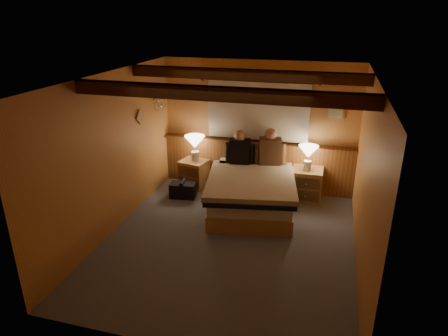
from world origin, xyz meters
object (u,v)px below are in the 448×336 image
at_px(bed, 251,192).
at_px(person_right, 270,149).
at_px(nightstand_right, 307,184).
at_px(duffel_bag, 183,190).
at_px(nightstand_left, 194,173).
at_px(person_left, 240,150).
at_px(lamp_left, 195,143).
at_px(lamp_right, 308,153).

bearing_deg(bed, person_right, 63.88).
bearing_deg(bed, nightstand_right, 26.73).
bearing_deg(nightstand_right, duffel_bag, -167.54).
distance_m(nightstand_left, person_left, 1.11).
bearing_deg(lamp_left, person_left, -6.96).
bearing_deg(lamp_right, duffel_bag, -167.99).
bearing_deg(nightstand_left, lamp_left, 3.14).
xyz_separation_m(bed, person_left, (-0.34, 0.57, 0.55)).
bearing_deg(nightstand_left, person_right, 11.55).
bearing_deg(lamp_right, person_left, -177.22).
relative_size(bed, person_left, 3.16).
bearing_deg(lamp_left, nightstand_right, -0.48).
height_order(person_left, duffel_bag, person_left).
xyz_separation_m(nightstand_right, person_right, (-0.69, 0.01, 0.60)).
distance_m(nightstand_right, person_left, 1.35).
distance_m(nightstand_left, nightstand_right, 2.14).
distance_m(nightstand_left, person_right, 1.59).
bearing_deg(duffel_bag, person_left, 14.30).
bearing_deg(lamp_right, nightstand_left, 178.50).
bearing_deg(nightstand_left, bed, -16.32).
xyz_separation_m(person_right, duffel_bag, (-1.49, -0.51, -0.75)).
bearing_deg(lamp_left, duffel_bag, -97.85).
bearing_deg(person_left, lamp_right, -1.96).
xyz_separation_m(bed, nightstand_right, (0.88, 0.66, -0.03)).
bearing_deg(duffel_bag, nightstand_right, 4.39).
height_order(bed, lamp_right, lamp_right).
bearing_deg(nightstand_right, nightstand_left, 179.09).
distance_m(lamp_left, lamp_right, 2.10).
xyz_separation_m(lamp_left, duffel_bag, (-0.07, -0.51, -0.73)).
xyz_separation_m(lamp_right, person_left, (-1.20, -0.06, -0.03)).
distance_m(bed, duffel_bag, 1.32).
relative_size(person_left, duffel_bag, 1.31).
bearing_deg(nightstand_left, nightstand_right, 11.38).
relative_size(lamp_left, person_left, 0.77).
xyz_separation_m(bed, lamp_left, (-1.23, 0.68, 0.55)).
xyz_separation_m(nightstand_left, duffel_bag, (-0.04, -0.52, -0.12)).
bearing_deg(nightstand_right, bed, -143.56).
xyz_separation_m(lamp_right, duffel_bag, (-2.17, -0.46, -0.76)).
height_order(nightstand_right, person_right, person_right).
relative_size(bed, lamp_left, 4.09).
xyz_separation_m(nightstand_right, duffel_bag, (-2.18, -0.49, -0.15)).
bearing_deg(nightstand_left, person_left, 4.97).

